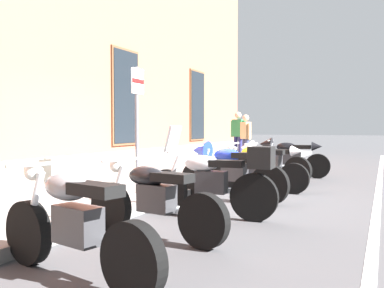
# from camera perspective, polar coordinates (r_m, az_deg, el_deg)

# --- Properties ---
(ground_plane) EXTENTS (140.00, 140.00, 0.00)m
(ground_plane) POSITION_cam_1_polar(r_m,az_deg,el_deg) (7.84, -0.59, -7.32)
(ground_plane) COLOR #38383A
(sidewalk) EXTENTS (29.13, 2.92, 0.15)m
(sidewalk) POSITION_cam_1_polar(r_m,az_deg,el_deg) (8.55, -9.52, -6.06)
(sidewalk) COLOR slate
(sidewalk) RESTS_ON ground_plane
(lane_stripe) EXTENTS (29.13, 0.12, 0.01)m
(lane_stripe) POSITION_cam_1_polar(r_m,az_deg,el_deg) (7.11, 23.70, -8.47)
(lane_stripe) COLOR silver
(lane_stripe) RESTS_ON ground_plane
(motorcycle_grey_naked) EXTENTS (0.71, 1.99, 0.98)m
(motorcycle_grey_naked) POSITION_cam_1_polar(r_m,az_deg,el_deg) (3.78, -15.83, -10.33)
(motorcycle_grey_naked) COLOR black
(motorcycle_grey_naked) RESTS_ON ground_plane
(motorcycle_black_naked) EXTENTS (0.64, 2.00, 0.92)m
(motorcycle_black_naked) POSITION_cam_1_polar(r_m,az_deg,el_deg) (4.97, -5.41, -7.45)
(motorcycle_black_naked) COLOR black
(motorcycle_black_naked) RESTS_ON ground_plane
(motorcycle_silver_touring) EXTENTS (0.62, 2.03, 1.33)m
(motorcycle_silver_touring) POSITION_cam_1_polar(r_m,az_deg,el_deg) (6.07, 3.12, -4.85)
(motorcycle_silver_touring) COLOR black
(motorcycle_silver_touring) RESTS_ON ground_plane
(motorcycle_blue_sport) EXTENTS (0.64, 2.11, 1.06)m
(motorcycle_blue_sport) POSITION_cam_1_polar(r_m,az_deg,el_deg) (7.54, 4.94, -3.33)
(motorcycle_blue_sport) COLOR black
(motorcycle_blue_sport) RESTS_ON ground_plane
(motorcycle_yellow_naked) EXTENTS (0.62, 2.05, 0.99)m
(motorcycle_yellow_naked) POSITION_cam_1_polar(r_m,az_deg,el_deg) (8.68, 8.85, -3.19)
(motorcycle_yellow_naked) COLOR black
(motorcycle_yellow_naked) RESTS_ON ground_plane
(motorcycle_white_sport) EXTENTS (0.74, 2.02, 0.99)m
(motorcycle_white_sport) POSITION_cam_1_polar(r_m,az_deg,el_deg) (10.21, 10.17, -2.07)
(motorcycle_white_sport) COLOR black
(motorcycle_white_sport) RESTS_ON ground_plane
(motorcycle_black_sport) EXTENTS (0.62, 2.04, 1.04)m
(motorcycle_black_sport) POSITION_cam_1_polar(r_m,az_deg,el_deg) (11.36, 12.75, -1.54)
(motorcycle_black_sport) COLOR black
(motorcycle_black_sport) RESTS_ON ground_plane
(pedestrian_tan_coat) EXTENTS (0.44, 0.44, 1.59)m
(pedestrian_tan_coat) POSITION_cam_1_polar(r_m,az_deg,el_deg) (14.02, 7.27, 1.10)
(pedestrian_tan_coat) COLOR #2D3351
(pedestrian_tan_coat) RESTS_ON sidewalk
(pedestrian_striped_shirt) EXTENTS (0.30, 0.57, 1.70)m
(pedestrian_striped_shirt) POSITION_cam_1_polar(r_m,az_deg,el_deg) (14.74, 6.24, 1.45)
(pedestrian_striped_shirt) COLOR #1E1E4C
(pedestrian_striped_shirt) RESTS_ON sidewalk
(parking_sign) EXTENTS (0.36, 0.07, 2.22)m
(parking_sign) POSITION_cam_1_polar(r_m,az_deg,el_deg) (7.50, -7.44, 4.43)
(parking_sign) COLOR #4C4C51
(parking_sign) RESTS_ON sidewalk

